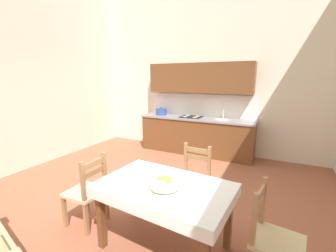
{
  "coord_description": "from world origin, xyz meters",
  "views": [
    {
      "loc": [
        1.7,
        -2.61,
        1.84
      ],
      "look_at": [
        0.32,
        0.15,
        1.18
      ],
      "focal_mm": 23.68,
      "sensor_mm": 36.0,
      "label": 1
    }
  ],
  "objects_px": {
    "dining_chair_kitchen_side": "(193,181)",
    "dining_chair_window_side": "(273,239)",
    "kitchen_cabinetry": "(197,119)",
    "dining_table": "(164,196)",
    "fruit_bowl": "(165,183)",
    "dining_chair_tv_side": "(87,192)"
  },
  "relations": [
    {
      "from": "dining_chair_kitchen_side",
      "to": "dining_chair_window_side",
      "type": "bearing_deg",
      "value": -36.51
    },
    {
      "from": "dining_chair_tv_side",
      "to": "dining_chair_kitchen_side",
      "type": "xyz_separation_m",
      "value": [
        1.08,
        0.89,
        0.0
      ]
    },
    {
      "from": "dining_chair_window_side",
      "to": "fruit_bowl",
      "type": "distance_m",
      "value": 1.09
    },
    {
      "from": "dining_table",
      "to": "dining_chair_kitchen_side",
      "type": "height_order",
      "value": "dining_chair_kitchen_side"
    },
    {
      "from": "dining_table",
      "to": "fruit_bowl",
      "type": "height_order",
      "value": "fruit_bowl"
    },
    {
      "from": "dining_table",
      "to": "dining_chair_tv_side",
      "type": "height_order",
      "value": "dining_chair_tv_side"
    },
    {
      "from": "dining_chair_tv_side",
      "to": "dining_table",
      "type": "bearing_deg",
      "value": 3.51
    },
    {
      "from": "kitchen_cabinetry",
      "to": "dining_chair_tv_side",
      "type": "xyz_separation_m",
      "value": [
        -0.29,
        -3.3,
        -0.41
      ]
    },
    {
      "from": "dining_chair_kitchen_side",
      "to": "dining_chair_window_side",
      "type": "distance_m",
      "value": 1.29
    },
    {
      "from": "dining_chair_kitchen_side",
      "to": "fruit_bowl",
      "type": "bearing_deg",
      "value": -88.62
    },
    {
      "from": "dining_chair_window_side",
      "to": "dining_chair_kitchen_side",
      "type": "bearing_deg",
      "value": 143.49
    },
    {
      "from": "kitchen_cabinetry",
      "to": "dining_chair_tv_side",
      "type": "bearing_deg",
      "value": -94.95
    },
    {
      "from": "kitchen_cabinetry",
      "to": "dining_chair_kitchen_side",
      "type": "bearing_deg",
      "value": -71.75
    },
    {
      "from": "fruit_bowl",
      "to": "dining_chair_window_side",
      "type": "bearing_deg",
      "value": 7.21
    },
    {
      "from": "dining_chair_kitchen_side",
      "to": "dining_chair_window_side",
      "type": "height_order",
      "value": "same"
    },
    {
      "from": "dining_table",
      "to": "dining_chair_window_side",
      "type": "bearing_deg",
      "value": 2.96
    },
    {
      "from": "kitchen_cabinetry",
      "to": "dining_chair_window_side",
      "type": "distance_m",
      "value": 3.7
    },
    {
      "from": "dining_table",
      "to": "fruit_bowl",
      "type": "distance_m",
      "value": 0.21
    },
    {
      "from": "dining_table",
      "to": "dining_chair_tv_side",
      "type": "xyz_separation_m",
      "value": [
        -1.06,
        -0.07,
        -0.18
      ]
    },
    {
      "from": "kitchen_cabinetry",
      "to": "dining_chair_window_side",
      "type": "height_order",
      "value": "kitchen_cabinetry"
    },
    {
      "from": "dining_table",
      "to": "dining_chair_kitchen_side",
      "type": "distance_m",
      "value": 0.84
    },
    {
      "from": "dining_chair_window_side",
      "to": "dining_chair_tv_side",
      "type": "bearing_deg",
      "value": -176.77
    }
  ]
}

